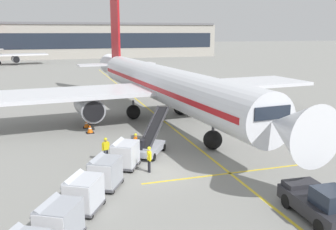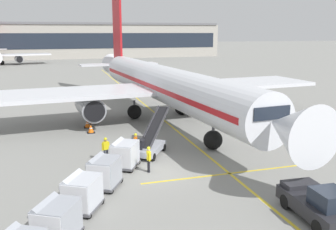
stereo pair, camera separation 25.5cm
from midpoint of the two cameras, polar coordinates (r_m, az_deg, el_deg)
ground_plane at (r=24.28m, az=-1.12°, el=-9.12°), size 600.00×600.00×0.00m
parked_airplane at (r=38.67m, az=-1.37°, el=4.83°), size 35.20×44.57×15.04m
belt_loader at (r=27.92m, az=-3.02°, el=-4.27°), size 3.99×5.05×3.12m
baggage_cart_lead at (r=25.20m, az=-7.00°, el=-5.96°), size 2.37×2.76×1.91m
baggage_cart_second at (r=22.29m, az=-10.06°, el=-8.61°), size 2.37×2.76×1.91m
baggage_cart_third at (r=19.83m, az=-13.35°, el=-11.54°), size 2.37×2.76×1.91m
baggage_cart_fourth at (r=17.39m, az=-17.00°, el=-15.39°), size 2.37×2.76×1.91m
pushback_tug at (r=20.00m, az=22.19°, el=-12.51°), size 2.30×4.49×1.83m
ground_crew_by_loader at (r=27.47m, az=-5.28°, el=-4.33°), size 0.33×0.56×1.74m
ground_crew_by_carts at (r=26.66m, az=-9.85°, el=-5.01°), size 0.56×0.30×1.74m
ground_crew_marshaller at (r=24.32m, az=-3.23°, el=-6.59°), size 0.27×0.57×1.74m
safety_cone_engine_keepout at (r=37.81m, az=-11.90°, el=-0.87°), size 0.58×0.58×0.66m
safety_cone_wingtip at (r=36.41m, az=-12.67°, el=-1.36°), size 0.67×0.67×0.75m
safety_cone_nose_mark at (r=34.45m, az=-12.16°, el=-2.12°), size 0.68×0.68×0.77m
apron_guidance_line_lead_in at (r=38.58m, az=-0.99°, el=-0.80°), size 0.20×110.00×0.01m
apron_guidance_line_stop_bar at (r=24.76m, az=9.38°, el=-8.84°), size 12.00×0.20×0.01m
terminal_building at (r=136.91m, az=-18.82°, el=10.81°), size 122.74×14.83×12.12m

